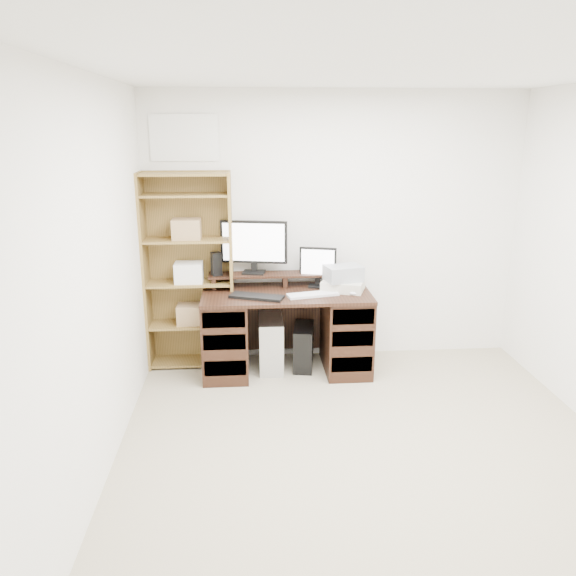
{
  "coord_description": "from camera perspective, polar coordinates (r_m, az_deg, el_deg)",
  "views": [
    {
      "loc": [
        -0.81,
        -3.15,
        2.2
      ],
      "look_at": [
        -0.48,
        1.43,
        0.85
      ],
      "focal_mm": 35.0,
      "sensor_mm": 36.0,
      "label": 1
    }
  ],
  "objects": [
    {
      "name": "mouse",
      "position": [
        4.96,
        6.73,
        -0.51
      ],
      "size": [
        0.1,
        0.07,
        0.04
      ],
      "primitive_type": "ellipsoid",
      "rotation": [
        0.0,
        0.0,
        -0.15
      ],
      "color": "silver",
      "rests_on": "desk"
    },
    {
      "name": "speaker",
      "position": [
        5.13,
        -7.29,
        2.45
      ],
      "size": [
        0.11,
        0.11,
        0.21
      ],
      "primitive_type": "cube",
      "rotation": [
        0.0,
        0.0,
        0.34
      ],
      "color": "black",
      "rests_on": "riser_shelf"
    },
    {
      "name": "desk",
      "position": [
        5.13,
        -0.18,
        -4.27
      ],
      "size": [
        1.5,
        0.7,
        0.75
      ],
      "color": "black",
      "rests_on": "ground"
    },
    {
      "name": "room",
      "position": [
        3.39,
        9.81,
        -0.1
      ],
      "size": [
        3.54,
        4.04,
        2.54
      ],
      "color": "tan",
      "rests_on": "ground"
    },
    {
      "name": "bookshelf",
      "position": [
        5.2,
        -10.02,
        1.83
      ],
      "size": [
        0.8,
        0.3,
        1.8
      ],
      "color": "olive",
      "rests_on": "ground"
    },
    {
      "name": "keyboard_black",
      "position": [
        4.85,
        -3.2,
        -0.89
      ],
      "size": [
        0.49,
        0.31,
        0.03
      ],
      "primitive_type": "cube",
      "rotation": [
        0.0,
        0.0,
        -0.35
      ],
      "color": "black",
      "rests_on": "desk"
    },
    {
      "name": "basket",
      "position": [
        5.05,
        5.64,
        1.5
      ],
      "size": [
        0.36,
        0.3,
        0.14
      ],
      "primitive_type": "cube",
      "rotation": [
        0.0,
        0.0,
        0.25
      ],
      "color": "#92979C",
      "rests_on": "printer"
    },
    {
      "name": "keyboard_white",
      "position": [
        4.91,
        2.53,
        -0.67
      ],
      "size": [
        0.47,
        0.23,
        0.02
      ],
      "primitive_type": "cube",
      "rotation": [
        0.0,
        0.0,
        0.22
      ],
      "color": "silver",
      "rests_on": "desk"
    },
    {
      "name": "riser_shelf",
      "position": [
        5.19,
        -0.34,
        1.23
      ],
      "size": [
        1.4,
        0.22,
        0.12
      ],
      "color": "black",
      "rests_on": "desk"
    },
    {
      "name": "printer",
      "position": [
        5.08,
        5.61,
        0.26
      ],
      "size": [
        0.44,
        0.38,
        0.09
      ],
      "primitive_type": "cube",
      "rotation": [
        0.0,
        0.0,
        -0.35
      ],
      "color": "beige",
      "rests_on": "desk"
    },
    {
      "name": "monitor_small",
      "position": [
        5.14,
        3.05,
        2.3
      ],
      "size": [
        0.33,
        0.16,
        0.37
      ],
      "rotation": [
        0.0,
        0.0,
        -0.25
      ],
      "color": "black",
      "rests_on": "desk"
    },
    {
      "name": "tower_silver",
      "position": [
        5.23,
        -1.75,
        -5.57
      ],
      "size": [
        0.22,
        0.49,
        0.49
      ],
      "primitive_type": "cube",
      "rotation": [
        0.0,
        0.0,
        -0.01
      ],
      "color": "#B8BBC0",
      "rests_on": "ground"
    },
    {
      "name": "monitor_wide",
      "position": [
        5.15,
        -3.49,
        4.48
      ],
      "size": [
        0.61,
        0.19,
        0.49
      ],
      "rotation": [
        0.0,
        0.0,
        -0.19
      ],
      "color": "black",
      "rests_on": "riser_shelf"
    },
    {
      "name": "tower_black",
      "position": [
        5.26,
        1.59,
        -5.98
      ],
      "size": [
        0.23,
        0.42,
        0.4
      ],
      "rotation": [
        0.0,
        0.0,
        -0.15
      ],
      "color": "black",
      "rests_on": "ground"
    }
  ]
}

